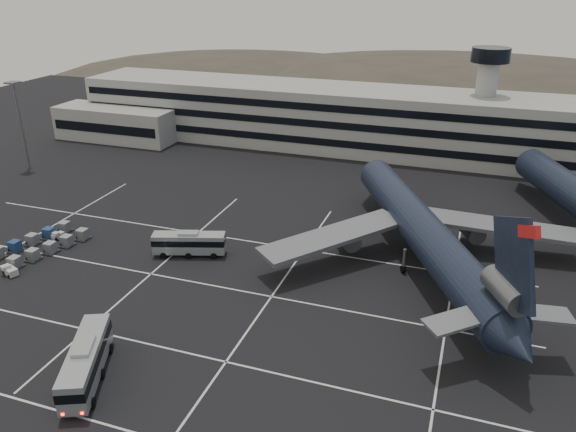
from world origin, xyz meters
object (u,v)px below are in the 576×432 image
(bus_near, at_px, (86,360))
(trijet_main, at_px, (425,233))
(bus_far, at_px, (189,242))
(uld_cluster, at_px, (41,244))
(tug_a, at_px, (57,235))

(bus_near, bearing_deg, trijet_main, 26.22)
(bus_near, distance_m, bus_far, 28.22)
(uld_cluster, bearing_deg, trijet_main, 13.66)
(bus_near, bearing_deg, uld_cluster, 114.53)
(tug_a, bearing_deg, trijet_main, 23.09)
(tug_a, bearing_deg, bus_far, 18.07)
(trijet_main, bearing_deg, uld_cluster, 166.79)
(tug_a, height_order, uld_cluster, uld_cluster)
(trijet_main, height_order, uld_cluster, trijet_main)
(bus_far, bearing_deg, tug_a, 76.89)
(trijet_main, bearing_deg, bus_far, 166.46)
(bus_near, xyz_separation_m, uld_cluster, (-25.51, 22.43, -1.51))
(uld_cluster, bearing_deg, tug_a, 92.45)
(trijet_main, distance_m, bus_near, 46.63)
(bus_far, bearing_deg, trijet_main, -94.77)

